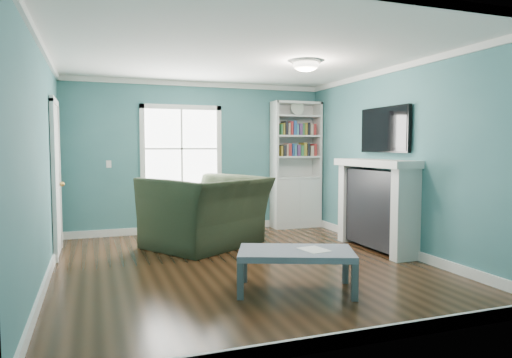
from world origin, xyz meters
name	(u,v)px	position (x,y,z in m)	size (l,w,h in m)	color
floor	(243,265)	(0.00, 0.00, 0.00)	(5.00, 5.00, 0.00)	black
room_walls	(243,139)	(0.00, 0.00, 1.58)	(5.00, 5.00, 5.00)	#376C71
trim	(243,167)	(0.00, 0.00, 1.24)	(4.50, 5.00, 2.60)	white
window	(182,149)	(-0.30, 2.49, 1.45)	(1.40, 0.06, 1.50)	white
bookshelf	(296,177)	(1.77, 2.30, 0.92)	(0.90, 0.35, 2.31)	silver
fireplace	(376,206)	(2.08, 0.20, 0.64)	(0.44, 1.58, 1.30)	black
tv	(385,130)	(2.20, 0.20, 1.72)	(0.06, 1.10, 0.65)	black
door	(56,177)	(-2.22, 1.40, 1.07)	(0.12, 0.98, 2.17)	silver
ceiling_fixture	(306,65)	(0.90, 0.10, 2.55)	(0.38, 0.38, 0.15)	white
light_switch	(109,164)	(-1.50, 2.48, 1.20)	(0.08, 0.01, 0.12)	white
recliner	(207,200)	(-0.16, 1.23, 0.70)	(1.59, 1.04, 1.39)	black
coffee_table	(296,255)	(0.20, -1.14, 0.37)	(1.32, 1.02, 0.42)	#475055
paper_sheet	(314,250)	(0.38, -1.19, 0.43)	(0.24, 0.30, 0.00)	white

